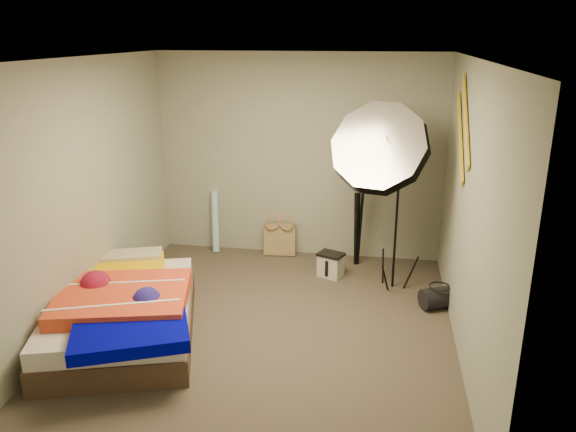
% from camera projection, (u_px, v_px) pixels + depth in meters
% --- Properties ---
extents(floor, '(4.00, 4.00, 0.00)m').
position_uv_depth(floor, '(267.00, 329.00, 5.38)').
color(floor, '#494037').
rests_on(floor, ground).
extents(ceiling, '(4.00, 4.00, 0.00)m').
position_uv_depth(ceiling, '(264.00, 59.00, 4.60)').
color(ceiling, silver).
rests_on(ceiling, wall_back).
extents(wall_back, '(3.50, 0.00, 3.50)m').
position_uv_depth(wall_back, '(299.00, 157.00, 6.87)').
color(wall_back, gray).
rests_on(wall_back, floor).
extents(wall_front, '(3.50, 0.00, 3.50)m').
position_uv_depth(wall_front, '(193.00, 307.00, 3.12)').
color(wall_front, gray).
rests_on(wall_front, floor).
extents(wall_left, '(0.00, 4.00, 4.00)m').
position_uv_depth(wall_left, '(83.00, 195.00, 5.27)').
color(wall_left, gray).
rests_on(wall_left, floor).
extents(wall_right, '(0.00, 4.00, 4.00)m').
position_uv_depth(wall_right, '(469.00, 214.00, 4.72)').
color(wall_right, gray).
rests_on(wall_right, floor).
extents(tote_bag, '(0.41, 0.21, 0.41)m').
position_uv_depth(tote_bag, '(280.00, 239.00, 7.13)').
color(tote_bag, tan).
rests_on(tote_bag, floor).
extents(wrapping_roll, '(0.14, 0.24, 0.79)m').
position_uv_depth(wrapping_roll, '(215.00, 221.00, 7.21)').
color(wrapping_roll, '#5AB6DC').
rests_on(wrapping_roll, floor).
extents(camera_case, '(0.32, 0.28, 0.27)m').
position_uv_depth(camera_case, '(331.00, 266.00, 6.50)').
color(camera_case, beige).
rests_on(camera_case, floor).
extents(duffel_bag, '(0.42, 0.36, 0.22)m').
position_uv_depth(duffel_bag, '(439.00, 298.00, 5.76)').
color(duffel_bag, black).
rests_on(duffel_bag, floor).
extents(wall_stripe_upper, '(0.02, 0.91, 0.78)m').
position_uv_depth(wall_stripe_upper, '(466.00, 120.00, 5.06)').
color(wall_stripe_upper, gold).
rests_on(wall_stripe_upper, wall_right).
extents(wall_stripe_lower, '(0.02, 0.91, 0.78)m').
position_uv_depth(wall_stripe_lower, '(460.00, 137.00, 5.36)').
color(wall_stripe_lower, gold).
rests_on(wall_stripe_lower, wall_right).
extents(bed, '(1.80, 2.15, 0.53)m').
position_uv_depth(bed, '(122.00, 311.00, 5.16)').
color(bed, '#483527').
rests_on(bed, floor).
extents(photo_umbrella, '(1.37, 1.08, 2.16)m').
position_uv_depth(photo_umbrella, '(381.00, 151.00, 5.76)').
color(photo_umbrella, black).
rests_on(photo_umbrella, floor).
extents(camera_tripod, '(0.09, 0.09, 1.40)m').
position_uv_depth(camera_tripod, '(359.00, 201.00, 6.64)').
color(camera_tripod, black).
rests_on(camera_tripod, floor).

